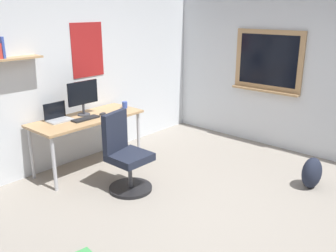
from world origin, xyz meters
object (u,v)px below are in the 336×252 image
at_px(monitor_primary, 83,96).
at_px(computer_mouse, 103,114).
at_px(backpack, 312,173).
at_px(coffee_mug, 125,105).
at_px(desk, 87,122).
at_px(laptop, 58,116).
at_px(keyboard, 86,119).
at_px(office_chair, 125,158).

relative_size(monitor_primary, computer_mouse, 4.46).
relative_size(computer_mouse, backpack, 0.27).
bearing_deg(coffee_mug, monitor_primary, 167.85).
distance_m(desk, laptop, 0.39).
relative_size(monitor_primary, keyboard, 1.25).
xyz_separation_m(keyboard, computer_mouse, (0.28, 0.00, 0.01)).
bearing_deg(laptop, desk, -24.03).
bearing_deg(office_chair, backpack, -47.57).
xyz_separation_m(monitor_primary, backpack, (1.39, -2.63, -0.80)).
xyz_separation_m(office_chair, monitor_primary, (0.14, 0.96, 0.58)).
height_order(keyboard, backpack, keyboard).
relative_size(laptop, monitor_primary, 0.67).
relative_size(office_chair, monitor_primary, 2.05).
xyz_separation_m(desk, laptop, (-0.34, 0.15, 0.12)).
height_order(desk, office_chair, office_chair).
xyz_separation_m(monitor_primary, computer_mouse, (0.17, -0.18, -0.25)).
xyz_separation_m(desk, office_chair, (-0.10, -0.85, -0.24)).
height_order(keyboard, computer_mouse, computer_mouse).
xyz_separation_m(keyboard, backpack, (1.50, -2.44, -0.54)).
height_order(monitor_primary, computer_mouse, monitor_primary).
height_order(desk, computer_mouse, computer_mouse).
bearing_deg(computer_mouse, desk, 158.73).
bearing_deg(backpack, keyboard, 121.57).
bearing_deg(office_chair, computer_mouse, 68.57).
height_order(laptop, computer_mouse, laptop).
height_order(keyboard, coffee_mug, coffee_mug).
xyz_separation_m(laptop, computer_mouse, (0.54, -0.23, -0.04)).
bearing_deg(office_chair, laptop, 103.38).
bearing_deg(monitor_primary, keyboard, -121.75).
bearing_deg(desk, monitor_primary, 69.90).
bearing_deg(computer_mouse, backpack, -63.44).
bearing_deg(coffee_mug, desk, 177.40).
bearing_deg(computer_mouse, monitor_primary, 132.45).
xyz_separation_m(office_chair, coffee_mug, (0.75, 0.83, 0.36)).
relative_size(desk, computer_mouse, 14.49).
bearing_deg(desk, computer_mouse, -21.27).
height_order(coffee_mug, backpack, coffee_mug).
xyz_separation_m(office_chair, laptop, (-0.24, 1.01, 0.37)).
xyz_separation_m(desk, computer_mouse, (0.20, -0.08, 0.09)).
bearing_deg(computer_mouse, keyboard, 180.00).
bearing_deg(office_chair, coffee_mug, 47.62).
distance_m(laptop, backpack, 3.26).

